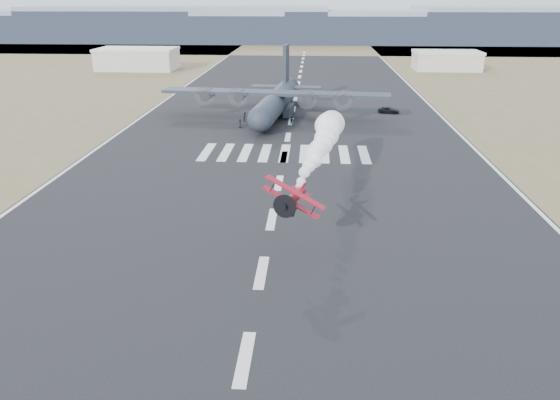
# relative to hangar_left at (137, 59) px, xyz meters

# --- Properties ---
(ground) EXTENTS (500.00, 500.00, 0.00)m
(ground) POSITION_rel_hangar_left_xyz_m (52.00, -145.00, -3.41)
(ground) COLOR black
(ground) RESTS_ON ground
(scrub_far) EXTENTS (500.00, 80.00, 0.00)m
(scrub_far) POSITION_rel_hangar_left_xyz_m (52.00, 85.00, -3.41)
(scrub_far) COLOR brown
(scrub_far) RESTS_ON ground
(runway_markings) EXTENTS (60.00, 260.00, 0.01)m
(runway_markings) POSITION_rel_hangar_left_xyz_m (52.00, -85.00, -3.40)
(runway_markings) COLOR silver
(runway_markings) RESTS_ON ground
(ridge_seg_b) EXTENTS (150.00, 50.00, 15.00)m
(ridge_seg_b) POSITION_rel_hangar_left_xyz_m (-78.00, 115.00, 4.09)
(ridge_seg_b) COLOR gray
(ridge_seg_b) RESTS_ON ground
(ridge_seg_c) EXTENTS (150.00, 50.00, 17.00)m
(ridge_seg_c) POSITION_rel_hangar_left_xyz_m (-13.00, 115.00, 5.09)
(ridge_seg_c) COLOR gray
(ridge_seg_c) RESTS_ON ground
(ridge_seg_d) EXTENTS (150.00, 50.00, 13.00)m
(ridge_seg_d) POSITION_rel_hangar_left_xyz_m (52.00, 115.00, 3.09)
(ridge_seg_d) COLOR gray
(ridge_seg_d) RESTS_ON ground
(ridge_seg_e) EXTENTS (150.00, 50.00, 15.00)m
(ridge_seg_e) POSITION_rel_hangar_left_xyz_m (117.00, 115.00, 4.09)
(ridge_seg_e) COLOR gray
(ridge_seg_e) RESTS_ON ground
(hangar_left) EXTENTS (24.50, 14.50, 6.70)m
(hangar_left) POSITION_rel_hangar_left_xyz_m (0.00, 0.00, 0.00)
(hangar_left) COLOR #B1AA9D
(hangar_left) RESTS_ON ground
(hangar_right) EXTENTS (20.50, 12.50, 5.90)m
(hangar_right) POSITION_rel_hangar_left_xyz_m (98.00, 5.00, -0.40)
(hangar_right) COLOR #B1AA9D
(hangar_right) RESTS_ON ground
(aerobatic_biplane) EXTENTS (5.50, 5.38, 3.62)m
(aerobatic_biplane) POSITION_rel_hangar_left_xyz_m (54.59, -129.56, 2.25)
(aerobatic_biplane) COLOR #A20A27
(smoke_trail) EXTENTS (5.99, 29.35, 3.71)m
(smoke_trail) POSITION_rel_hangar_left_xyz_m (57.96, -105.50, 2.46)
(smoke_trail) COLOR white
(transport_aircraft) EXTENTS (44.10, 36.23, 12.72)m
(transport_aircraft) POSITION_rel_hangar_left_xyz_m (48.95, -68.21, -0.13)
(transport_aircraft) COLOR black
(transport_aircraft) RESTS_ON ground
(support_vehicle) EXTENTS (4.59, 2.89, 1.18)m
(support_vehicle) POSITION_rel_hangar_left_xyz_m (71.52, -63.76, -2.82)
(support_vehicle) COLOR black
(support_vehicle) RESTS_ON ground
(crew_a) EXTENTS (0.71, 0.80, 1.89)m
(crew_a) POSITION_rel_hangar_left_xyz_m (47.20, -77.16, -2.46)
(crew_a) COLOR black
(crew_a) RESTS_ON ground
(crew_b) EXTENTS (0.57, 0.89, 1.80)m
(crew_b) POSITION_rel_hangar_left_xyz_m (43.31, -73.41, -2.51)
(crew_b) COLOR black
(crew_b) RESTS_ON ground
(crew_c) EXTENTS (0.64, 1.23, 1.84)m
(crew_c) POSITION_rel_hangar_left_xyz_m (47.71, -74.08, -2.49)
(crew_c) COLOR black
(crew_c) RESTS_ON ground
(crew_d) EXTENTS (1.10, 0.63, 1.79)m
(crew_d) POSITION_rel_hangar_left_xyz_m (60.76, -71.50, -2.51)
(crew_d) COLOR black
(crew_d) RESTS_ON ground
(crew_e) EXTENTS (0.85, 0.90, 1.58)m
(crew_e) POSITION_rel_hangar_left_xyz_m (42.98, -78.63, -2.62)
(crew_e) COLOR black
(crew_e) RESTS_ON ground
(crew_f) EXTENTS (1.09, 1.50, 1.56)m
(crew_f) POSITION_rel_hangar_left_xyz_m (44.76, -71.89, -2.63)
(crew_f) COLOR black
(crew_f) RESTS_ON ground
(crew_g) EXTENTS (0.80, 0.71, 1.88)m
(crew_g) POSITION_rel_hangar_left_xyz_m (58.29, -72.54, -2.47)
(crew_g) COLOR black
(crew_g) RESTS_ON ground
(crew_h) EXTENTS (0.94, 0.79, 1.66)m
(crew_h) POSITION_rel_hangar_left_xyz_m (52.30, -76.26, -2.58)
(crew_h) COLOR black
(crew_h) RESTS_ON ground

